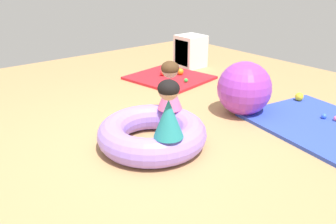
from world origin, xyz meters
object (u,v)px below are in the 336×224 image
Objects in this scene: play_ball_green at (186,80)px; play_ball_pink at (336,118)px; play_ball_orange at (180,72)px; child_in_teal at (169,110)px; storage_cube at (189,51)px; inflatable_cushion at (152,133)px; play_ball_red at (163,73)px; play_ball_yellow at (299,97)px; play_ball_teal at (172,69)px; play_ball_blue at (324,116)px; child_in_pink at (170,86)px; exercise_ball_large at (244,89)px.

play_ball_pink is at bearing 9.95° from play_ball_green.
play_ball_green is 0.41m from play_ball_orange.
child_in_teal is at bearing -45.59° from play_ball_green.
inflatable_cushion is at bearing -49.05° from storage_cube.
play_ball_orange is 0.19× the size of storage_cube.
play_ball_red is (-0.13, -0.25, -0.00)m from play_ball_orange.
play_ball_yellow is at bearing -2.69° from storage_cube.
play_ball_yellow is 2.12m from play_ball_red.
play_ball_teal is at bearing 136.11° from inflatable_cushion.
play_ball_yellow is at bearing 27.95° from child_in_teal.
child_in_teal is (0.36, -0.08, 0.39)m from inflatable_cushion.
play_ball_blue is 2.80m from storage_cube.
play_ball_orange is at bearing -176.79° from play_ball_blue.
child_in_pink is at bearing 112.78° from inflatable_cushion.
play_ball_red is 1.79m from exercise_ball_large.
play_ball_orange reaches higher than play_ball_green.
storage_cube is at bearing 172.84° from play_ball_pink.
exercise_ball_large is (-0.24, -0.84, 0.23)m from play_ball_yellow.
inflatable_cushion is 17.67× the size of play_ball_blue.
play_ball_blue is 0.13m from play_ball_pink.
play_ball_blue is 2.55m from play_ball_red.
inflatable_cushion is 3.04m from storage_cube.
play_ball_blue is (0.41, 1.97, -0.46)m from child_in_teal.
play_ball_blue is 0.58× the size of play_ball_orange.
exercise_ball_large is (0.17, 1.01, -0.20)m from child_in_pink.
child_in_teal is 2.06m from play_ball_blue.
play_ball_teal reaches higher than play_ball_blue.
storage_cube is (-1.85, 1.95, -0.24)m from child_in_pink.
inflatable_cushion is at bearing 102.50° from child_in_teal.
play_ball_red is at bearing 139.22° from inflatable_cushion.
child_in_pink is at bearing -99.39° from exercise_ball_large.
child_in_pink is 7.77× the size of play_ball_teal.
storage_cube is (-0.12, 0.50, 0.21)m from play_ball_teal.
child_in_pink is at bearing 75.44° from child_in_teal.
play_ball_orange reaches higher than play_ball_pink.
storage_cube is at bearing 177.31° from play_ball_yellow.
child_in_pink reaches higher than play_ball_pink.
inflatable_cushion is at bearing -96.96° from play_ball_yellow.
play_ball_green is 0.59× the size of play_ball_red.
storage_cube reaches higher than play_ball_red.
play_ball_pink is at bearing 33.94° from exercise_ball_large.
child_in_teal is at bearing -40.17° from play_ball_teal.
inflatable_cushion reaches higher than play_ball_teal.
child_in_pink is 1.94m from play_ball_yellow.
play_ball_green is (-1.25, 1.56, -0.07)m from inflatable_cushion.
play_ball_blue is 0.09× the size of exercise_ball_large.
child_in_pink is at bearing -43.97° from play_ball_orange.
child_in_teal is at bearing -87.65° from play_ball_yellow.
child_in_pink is 8.37× the size of play_ball_blue.
child_in_pink is 0.91× the size of storage_cube.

